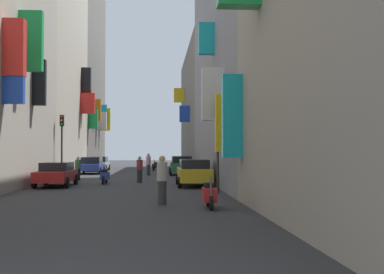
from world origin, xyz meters
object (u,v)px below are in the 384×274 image
(parked_car_green, at_px, (181,165))
(traffic_light_near_corner, at_px, (62,136))
(traffic_light_far_corner, at_px, (218,130))
(pedestrian_near_left, at_px, (148,164))
(pedestrian_mid_street, at_px, (162,180))
(parked_car_blue, at_px, (92,165))
(parked_car_silver, at_px, (99,163))
(scooter_red, at_px, (209,195))
(pedestrian_near_right, at_px, (140,170))
(parked_car_red, at_px, (56,173))
(scooter_blue, at_px, (105,176))
(pedestrian_crossing, at_px, (78,169))
(parked_car_yellow, at_px, (194,172))
(scooter_black, at_px, (156,166))

(parked_car_green, bearing_deg, traffic_light_near_corner, -140.52)
(traffic_light_near_corner, bearing_deg, traffic_light_far_corner, -49.31)
(pedestrian_near_left, xyz_separation_m, pedestrian_mid_street, (0.89, -21.85, 0.02))
(parked_car_blue, xyz_separation_m, parked_car_silver, (-0.06, 5.77, -0.01))
(pedestrian_near_left, bearing_deg, parked_car_blue, 147.04)
(scooter_red, relative_size, pedestrian_near_right, 1.09)
(parked_car_red, bearing_deg, scooter_blue, 38.47)
(parked_car_red, relative_size, pedestrian_near_right, 2.67)
(pedestrian_mid_street, bearing_deg, parked_car_blue, 103.08)
(parked_car_blue, relative_size, scooter_blue, 2.47)
(scooter_blue, relative_size, pedestrian_near_left, 1.02)
(pedestrian_near_right, bearing_deg, parked_car_green, 72.70)
(parked_car_green, bearing_deg, pedestrian_crossing, -135.63)
(pedestrian_near_left, distance_m, traffic_light_near_corner, 8.75)
(parked_car_yellow, bearing_deg, parked_car_silver, 109.74)
(parked_car_silver, bearing_deg, traffic_light_far_corner, -71.85)
(scooter_blue, bearing_deg, parked_car_red, -141.53)
(scooter_red, relative_size, traffic_light_far_corner, 0.41)
(pedestrian_near_right, xyz_separation_m, traffic_light_near_corner, (-5.30, 2.92, 2.16))
(scooter_black, distance_m, scooter_red, 32.99)
(scooter_red, bearing_deg, parked_car_blue, 105.75)
(parked_car_silver, relative_size, pedestrian_mid_street, 2.50)
(parked_car_green, distance_m, scooter_blue, 11.84)
(scooter_red, bearing_deg, parked_car_silver, 103.13)
(scooter_black, relative_size, pedestrian_crossing, 1.23)
(scooter_blue, relative_size, pedestrian_crossing, 1.13)
(scooter_blue, relative_size, traffic_light_far_corner, 0.42)
(pedestrian_near_right, distance_m, traffic_light_near_corner, 6.42)
(pedestrian_mid_street, bearing_deg, traffic_light_near_corner, 112.91)
(parked_car_yellow, height_order, pedestrian_near_right, pedestrian_near_right)
(parked_car_red, bearing_deg, pedestrian_mid_street, -59.55)
(scooter_red, bearing_deg, parked_car_yellow, 88.58)
(parked_car_silver, height_order, traffic_light_far_corner, traffic_light_far_corner)
(pedestrian_mid_street, distance_m, traffic_light_far_corner, 5.86)
(parked_car_silver, relative_size, pedestrian_near_right, 2.74)
(traffic_light_far_corner, bearing_deg, parked_car_blue, 112.70)
(pedestrian_near_right, bearing_deg, traffic_light_far_corner, -63.39)
(pedestrian_crossing, bearing_deg, parked_car_yellow, -39.64)
(scooter_blue, height_order, pedestrian_near_left, pedestrian_near_left)
(scooter_black, height_order, pedestrian_near_left, pedestrian_near_left)
(pedestrian_crossing, height_order, traffic_light_near_corner, traffic_light_near_corner)
(pedestrian_near_right, bearing_deg, traffic_light_near_corner, 151.19)
(traffic_light_far_corner, bearing_deg, scooter_blue, 130.74)
(scooter_black, bearing_deg, pedestrian_near_right, -92.83)
(pedestrian_crossing, bearing_deg, traffic_light_near_corner, 169.29)
(parked_car_blue, distance_m, pedestrian_near_left, 5.88)
(scooter_black, bearing_deg, traffic_light_far_corner, -83.72)
(pedestrian_mid_street, bearing_deg, scooter_red, -38.16)
(scooter_black, relative_size, pedestrian_mid_street, 1.09)
(parked_car_blue, relative_size, traffic_light_near_corner, 1.01)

